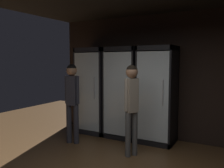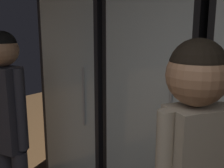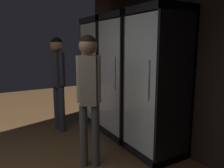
% 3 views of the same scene
% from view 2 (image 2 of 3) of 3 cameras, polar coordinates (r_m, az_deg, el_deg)
% --- Properties ---
extents(cooler_far_left, '(0.76, 0.66, 2.07)m').
position_cam_2_polar(cooler_far_left, '(2.76, -3.52, -2.78)').
color(cooler_far_left, black).
rests_on(cooler_far_left, ground).
extents(cooler_left, '(0.76, 0.66, 2.07)m').
position_cam_2_polar(cooler_left, '(2.30, 11.35, -6.21)').
color(cooler_left, black).
rests_on(cooler_left, ground).
extents(shopper_near, '(0.32, 0.22, 1.69)m').
position_cam_2_polar(shopper_near, '(2.13, -20.83, -7.38)').
color(shopper_near, '#2D2D38').
rests_on(shopper_near, ground).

